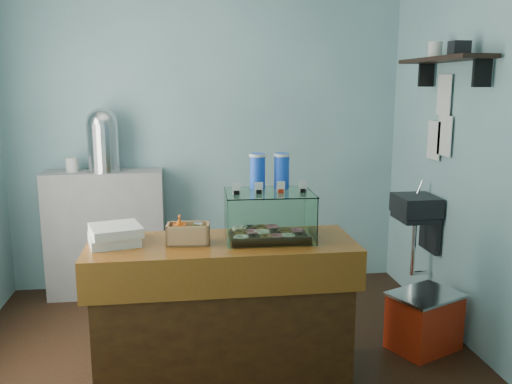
{
  "coord_description": "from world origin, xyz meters",
  "views": [
    {
      "loc": [
        -0.22,
        -3.38,
        1.83
      ],
      "look_at": [
        0.22,
        -0.15,
        1.18
      ],
      "focal_mm": 38.0,
      "sensor_mm": 36.0,
      "label": 1
    }
  ],
  "objects": [
    {
      "name": "counter",
      "position": [
        0.0,
        -0.25,
        0.46
      ],
      "size": [
        1.6,
        0.6,
        0.9
      ],
      "color": "#47270D",
      "rests_on": "ground"
    },
    {
      "name": "condiment_crate",
      "position": [
        -0.21,
        -0.26,
        0.96
      ],
      "size": [
        0.26,
        0.17,
        0.17
      ],
      "rotation": [
        0.0,
        0.0,
        -0.1
      ],
      "color": "tan",
      "rests_on": "counter"
    },
    {
      "name": "room_shell",
      "position": [
        0.03,
        0.01,
        1.71
      ],
      "size": [
        3.54,
        3.04,
        2.82
      ],
      "color": "#6E98A1",
      "rests_on": "ground"
    },
    {
      "name": "red_cooler",
      "position": [
        1.42,
        -0.03,
        0.2
      ],
      "size": [
        0.57,
        0.51,
        0.41
      ],
      "rotation": [
        0.0,
        0.0,
        0.43
      ],
      "color": "red",
      "rests_on": "ground"
    },
    {
      "name": "ground",
      "position": [
        0.0,
        0.0,
        0.0
      ],
      "size": [
        3.5,
        3.5,
        0.0
      ],
      "primitive_type": "plane",
      "color": "black",
      "rests_on": "ground"
    },
    {
      "name": "display_case",
      "position": [
        0.29,
        -0.19,
        1.06
      ],
      "size": [
        0.54,
        0.41,
        0.51
      ],
      "rotation": [
        0.0,
        0.0,
        -0.03
      ],
      "color": "black",
      "rests_on": "counter"
    },
    {
      "name": "back_shelf",
      "position": [
        -0.9,
        1.32,
        0.55
      ],
      "size": [
        1.0,
        0.32,
        1.1
      ],
      "primitive_type": "cube",
      "color": "#949496",
      "rests_on": "ground"
    },
    {
      "name": "coffee_urn",
      "position": [
        -0.88,
        1.31,
        1.38
      ],
      "size": [
        0.29,
        0.29,
        0.54
      ],
      "color": "silver",
      "rests_on": "back_shelf"
    },
    {
      "name": "pastry_boxes",
      "position": [
        -0.63,
        -0.21,
        0.96
      ],
      "size": [
        0.35,
        0.35,
        0.11
      ],
      "rotation": [
        0.0,
        0.0,
        0.24
      ],
      "color": "silver",
      "rests_on": "counter"
    }
  ]
}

